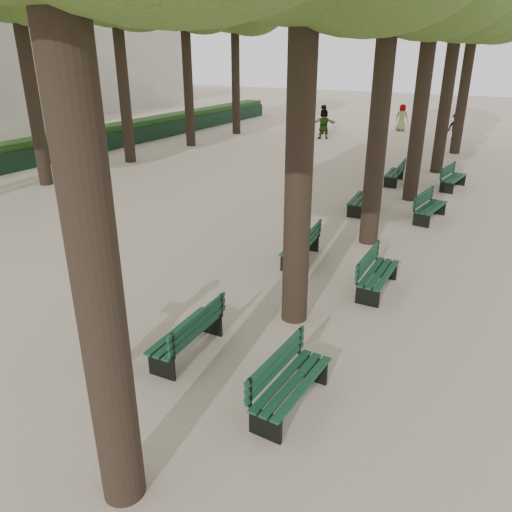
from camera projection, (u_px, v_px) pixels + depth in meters
The scene contains 17 objects.
ground at pixel (141, 373), 8.56m from camera, with size 120.00×120.00×0.00m, color tan.
bench_left_0 at pixel (187, 341), 8.99m from camera, with size 0.65×1.82×0.92m.
bench_left_1 at pixel (300, 251), 12.96m from camera, with size 0.76×1.85×0.92m.
bench_left_2 at pixel (360, 204), 16.91m from camera, with size 0.74×1.85×0.92m.
bench_left_3 at pixel (394, 177), 20.41m from camera, with size 0.72×1.84×0.92m.
bench_right_0 at pixel (291, 392), 7.64m from camera, with size 0.63×1.82×0.92m.
bench_right_1 at pixel (378, 280), 11.33m from camera, with size 0.61×1.81×0.92m.
bench_right_2 at pixel (430, 212), 16.03m from camera, with size 0.79×1.86×0.92m.
bench_right_3 at pixel (453, 182), 19.60m from camera, with size 0.81×1.86×0.92m.
man_with_map at pixel (106, 329), 8.21m from camera, with size 0.64×0.73×1.75m.
pedestrian_d at pixel (402, 118), 33.17m from camera, with size 0.85×0.35×1.73m, color #262628.
pedestrian_a at pixel (323, 120), 31.94m from camera, with size 0.88×0.36×1.81m, color #262628.
pedestrian_b at pixel (456, 127), 29.62m from camera, with size 1.05×0.32×1.62m, color #262628.
pedestrian_e at pixel (324, 124), 30.28m from camera, with size 1.63×0.35×1.76m, color #262628.
fence at pixel (54, 154), 23.99m from camera, with size 0.08×42.00×0.90m, color black.
hedge at pixel (44, 149), 24.24m from camera, with size 1.20×42.00×1.20m, color #1B3F15.
building_far at pixel (81, 67), 46.21m from camera, with size 12.00×16.00×7.00m, color #B7B2A3.
Camera 1 is at (5.20, -5.26, 5.15)m, focal length 35.00 mm.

